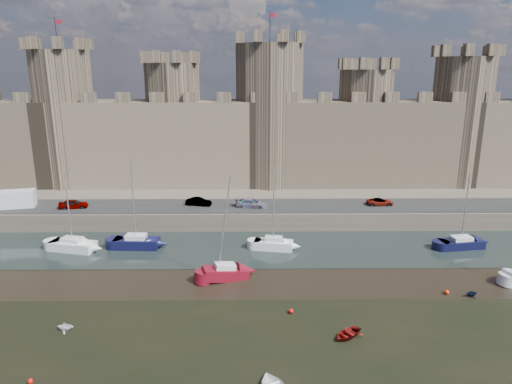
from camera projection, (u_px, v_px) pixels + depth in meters
ground at (266, 374)px, 33.44m from camera, size 160.00×160.00×0.00m
water_channel at (260, 248)px, 56.59m from camera, size 160.00×12.00×0.08m
quay at (256, 174)px, 91.02m from camera, size 160.00×60.00×2.50m
road at (259, 206)px, 65.59m from camera, size 160.00×7.00×0.10m
castle at (254, 130)px, 76.71m from camera, size 108.50×11.00×29.00m
car_0 at (73, 204)px, 64.27m from camera, size 4.15×2.21×1.34m
car_1 at (199, 202)px, 65.53m from camera, size 3.84×1.94×1.21m
car_2 at (251, 203)px, 64.78m from camera, size 4.58×2.36×1.27m
car_3 at (380, 202)px, 65.77m from camera, size 3.84×1.81×1.06m
van at (13, 199)px, 64.45m from camera, size 6.05×3.53×2.48m
sailboat_0 at (73, 245)px, 55.73m from camera, size 5.88×3.36×10.36m
sailboat_1 at (136, 242)px, 56.49m from camera, size 5.62×2.40×11.07m
sailboat_2 at (273, 244)px, 56.09m from camera, size 4.96×2.62×10.18m
sailboat_3 at (461, 243)px, 56.56m from camera, size 5.66×2.87×9.49m
sailboat_4 at (225, 272)px, 48.25m from camera, size 5.13×3.24×11.19m
dinghy_3 at (65, 327)px, 38.82m from camera, size 1.45×1.25×0.76m
dinghy_4 at (347, 334)px, 37.88m from camera, size 3.36×3.25×0.57m
dinghy_7 at (472, 294)px, 44.61m from camera, size 1.57×1.45×0.69m
buoy_0 at (30, 381)px, 32.35m from camera, size 0.38×0.38×0.38m
buoy_1 at (291, 311)px, 41.61m from camera, size 0.46×0.46×0.46m
buoy_3 at (447, 292)px, 45.14m from camera, size 0.46×0.46×0.46m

